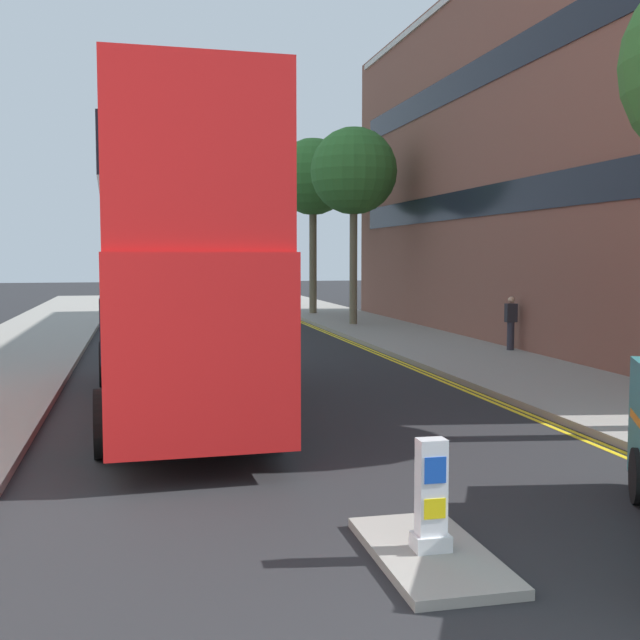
{
  "coord_description": "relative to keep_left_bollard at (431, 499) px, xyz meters",
  "views": [
    {
      "loc": [
        -2.75,
        -3.45,
        2.99
      ],
      "look_at": [
        0.5,
        11.0,
        1.8
      ],
      "focal_mm": 44.86,
      "sensor_mm": 36.0,
      "label": 1
    }
  ],
  "objects": [
    {
      "name": "keep_left_bollard",
      "position": [
        0.0,
        0.0,
        0.0
      ],
      "size": [
        0.36,
        0.28,
        1.11
      ],
      "color": "silver",
      "rests_on": "traffic_island"
    },
    {
      "name": "kerb_line_inner",
      "position": [
        4.24,
        10.2,
        -0.6
      ],
      "size": [
        0.1,
        56.0,
        0.01
      ],
      "primitive_type": "cube",
      "color": "yellow",
      "rests_on": "ground"
    },
    {
      "name": "sidewalk_right",
      "position": [
        6.5,
        12.2,
        -0.54
      ],
      "size": [
        4.0,
        80.0,
        0.14
      ],
      "primitive_type": "cube",
      "color": "gray",
      "rests_on": "ground"
    },
    {
      "name": "street_tree_near",
      "position": [
        5.64,
        31.67,
        6.22
      ],
      "size": [
        3.77,
        3.77,
        8.62
      ],
      "color": "#6B6047",
      "rests_on": "sidewalk_right"
    },
    {
      "name": "traffic_island",
      "position": [
        0.0,
        0.0,
        -0.56
      ],
      "size": [
        1.1,
        2.2,
        0.1
      ],
      "primitive_type": "cube",
      "color": "gray",
      "rests_on": "ground"
    },
    {
      "name": "double_decker_bus_away",
      "position": [
        -2.18,
        8.19,
        2.42
      ],
      "size": [
        3.08,
        10.88,
        5.64
      ],
      "color": "red",
      "rests_on": "ground"
    },
    {
      "name": "pedestrian_far",
      "position": [
        8.17,
        14.98,
        0.38
      ],
      "size": [
        0.34,
        0.22,
        1.62
      ],
      "color": "#2D2D38",
      "rests_on": "sidewalk_right"
    },
    {
      "name": "townhouse_terrace_right",
      "position": [
        13.5,
        18.96,
        5.73
      ],
      "size": [
        10.08,
        28.0,
        12.67
      ],
      "color": "brown",
      "rests_on": "ground"
    },
    {
      "name": "kerb_line_outer",
      "position": [
        4.4,
        10.2,
        -0.6
      ],
      "size": [
        0.1,
        56.0,
        0.01
      ],
      "primitive_type": "cube",
      "color": "yellow",
      "rests_on": "ground"
    },
    {
      "name": "street_tree_mid",
      "position": [
        5.93,
        25.01,
        5.84
      ],
      "size": [
        3.59,
        3.59,
        8.15
      ],
      "color": "#6B6047",
      "rests_on": "sidewalk_right"
    }
  ]
}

